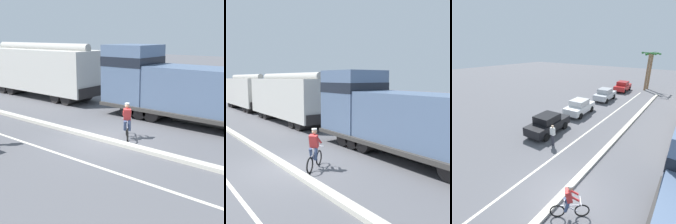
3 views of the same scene
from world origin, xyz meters
TOP-DOWN VIEW (x-y plane):
  - ground_plane at (0.00, 0.00)m, footprint 120.00×120.00m
  - median_curb at (0.00, 6.00)m, footprint 0.36×36.00m
  - locomotive at (5.22, -1.64)m, footprint 3.10×11.61m
  - hopper_car_lead at (5.22, 10.52)m, footprint 2.90×10.60m
  - cyclist at (0.90, -0.74)m, footprint 1.38×1.10m

SIDE VIEW (x-z plane):
  - ground_plane at x=0.00m, z-range 0.00..0.00m
  - median_curb at x=0.00m, z-range 0.00..0.16m
  - cyclist at x=0.90m, z-range -0.04..1.67m
  - locomotive at x=5.22m, z-range -0.30..3.90m
  - hopper_car_lead at x=5.22m, z-range -0.01..4.17m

